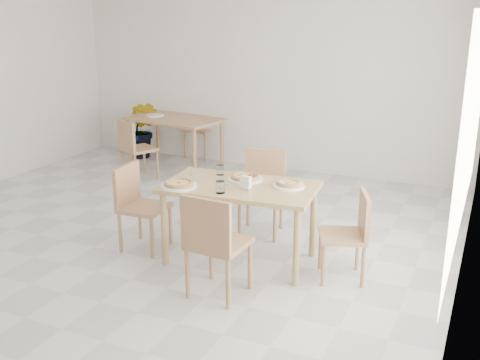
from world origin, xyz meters
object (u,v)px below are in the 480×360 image
at_px(pizza_mushroom, 289,183).
at_px(chair_back_n, 205,124).
at_px(tumbler_b, 220,170).
at_px(potted_plant, 143,130).
at_px(tumbler_a, 220,187).
at_px(napkin_holder, 246,183).
at_px(chair_north, 263,186).
at_px(plate_margherita, 179,186).
at_px(main_table, 240,194).
at_px(chair_back_s, 134,146).
at_px(pizza_margherita, 179,183).
at_px(second_table, 174,124).
at_px(chair_east, 351,230).
at_px(plate_pepperoni, 245,179).
at_px(plate_empty, 155,115).
at_px(chair_west, 137,201).
at_px(pizza_pepperoni, 245,177).
at_px(chair_south, 214,239).

xyz_separation_m(pizza_mushroom, chair_back_n, (-2.57, 3.18, -0.26)).
xyz_separation_m(tumbler_b, potted_plant, (-2.68, 2.59, -0.35)).
height_order(tumbler_a, napkin_holder, napkin_holder).
height_order(chair_north, plate_margherita, chair_north).
xyz_separation_m(plate_margherita, pizza_mushroom, (0.90, 0.42, 0.02)).
xyz_separation_m(pizza_mushroom, napkin_holder, (-0.32, -0.23, 0.03)).
relative_size(main_table, chair_back_s, 1.75).
distance_m(plate_margherita, tumbler_a, 0.42).
height_order(pizza_margherita, tumbler_a, tumbler_a).
bearing_deg(chair_back_n, second_table, -90.63).
distance_m(chair_east, plate_pepperoni, 1.10).
bearing_deg(napkin_holder, chair_back_s, 154.66).
distance_m(plate_pepperoni, potted_plant, 3.99).
height_order(plate_margherita, plate_empty, same).
height_order(main_table, plate_margherita, plate_margherita).
bearing_deg(plate_margherita, potted_plant, 129.02).
distance_m(pizza_margherita, chair_back_n, 3.98).
bearing_deg(chair_west, chair_back_n, 15.16).
height_order(plate_margherita, potted_plant, potted_plant).
bearing_deg(plate_empty, second_table, -1.32).
bearing_deg(chair_west, chair_north, -48.74).
height_order(pizza_pepperoni, potted_plant, potted_plant).
height_order(chair_back_s, plate_empty, chair_back_s).
distance_m(tumbler_a, plate_empty, 3.81).
distance_m(tumbler_a, potted_plant, 4.27).
xyz_separation_m(pizza_margherita, tumbler_a, (0.42, -0.00, 0.02)).
relative_size(pizza_mushroom, chair_back_s, 0.32).
distance_m(tumbler_b, potted_plant, 3.74).
height_order(plate_pepperoni, pizza_mushroom, pizza_mushroom).
xyz_separation_m(plate_margherita, pizza_margherita, (0.00, 0.00, 0.02)).
height_order(tumbler_a, plate_empty, tumbler_a).
distance_m(chair_north, tumbler_b, 0.66).
bearing_deg(main_table, pizza_margherita, -155.13).
bearing_deg(napkin_holder, chair_north, 113.44).
relative_size(plate_margherita, plate_pepperoni, 0.98).
bearing_deg(chair_back_s, tumbler_b, 168.63).
xyz_separation_m(main_table, plate_empty, (-2.58, 2.57, 0.10)).
relative_size(plate_pepperoni, pizza_margherita, 1.10).
bearing_deg(chair_back_s, chair_north, -178.27).
bearing_deg(pizza_pepperoni, chair_south, -81.77).
xyz_separation_m(chair_east, plate_pepperoni, (-1.05, 0.10, 0.30)).
height_order(chair_south, pizza_mushroom, chair_south).
relative_size(pizza_margherita, second_table, 0.20).
bearing_deg(plate_pepperoni, chair_south, -81.77).
xyz_separation_m(tumbler_b, second_table, (-1.94, 2.34, -0.14)).
height_order(plate_pepperoni, plate_empty, same).
height_order(chair_east, tumbler_a, tumbler_a).
distance_m(chair_east, plate_margherita, 1.58).
xyz_separation_m(chair_back_s, plate_empty, (-0.16, 0.79, 0.28)).
bearing_deg(potted_plant, chair_west, -56.68).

